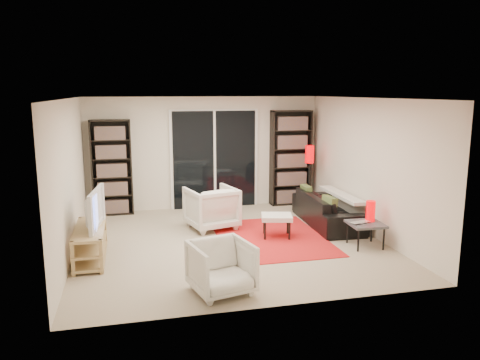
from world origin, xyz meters
The scene contains 20 objects.
floor centered at (0.00, 0.00, 0.00)m, with size 5.00×5.00×0.00m, color #B9A78C.
wall_back centered at (0.00, 2.50, 1.20)m, with size 5.00×0.02×2.40m, color silver.
wall_front centered at (0.00, -2.50, 1.20)m, with size 5.00×0.02×2.40m, color silver.
wall_left centered at (-2.50, 0.00, 1.20)m, with size 0.02×5.00×2.40m, color silver.
wall_right centered at (2.50, 0.00, 1.20)m, with size 0.02×5.00×2.40m, color silver.
ceiling centered at (0.00, 0.00, 2.40)m, with size 5.00×5.00×0.02m, color white.
sliding_door centered at (0.20, 2.46, 1.05)m, with size 1.92×0.08×2.16m.
bookshelf_left centered at (-1.95, 2.33, 0.98)m, with size 0.80×0.30×1.95m.
bookshelf_right centered at (1.90, 2.33, 1.05)m, with size 0.90×0.30×2.10m.
tv_stand centered at (-2.23, -0.33, 0.26)m, with size 0.43×1.35×0.50m.
tv centered at (-2.21, -0.33, 0.79)m, with size 1.01×0.13×0.58m, color black.
rug centered at (0.74, 0.04, 0.01)m, with size 1.79×2.42×0.01m, color red.
sofa centered at (2.05, 0.61, 0.30)m, with size 2.03×0.79×0.59m, color black.
armchair_back centered at (-0.16, 0.88, 0.39)m, with size 0.83×0.86×0.78m, color silver.
armchair_front centered at (-0.53, -1.96, 0.33)m, with size 0.71×0.73×0.67m, color silver.
ottoman centered at (0.85, 0.06, 0.34)m, with size 0.61×0.54×0.40m.
side_table centered at (2.11, -0.75, 0.36)m, with size 0.57×0.57×0.40m.
laptop centered at (2.02, -0.80, 0.41)m, with size 0.33×0.21×0.03m, color silver.
table_lamp centered at (2.23, -0.66, 0.57)m, with size 0.15×0.15×0.34m, color #CB0004.
floor_lamp centered at (2.14, 1.82, 1.05)m, with size 0.21×0.21×1.38m.
Camera 1 is at (-1.60, -7.42, 2.52)m, focal length 35.00 mm.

